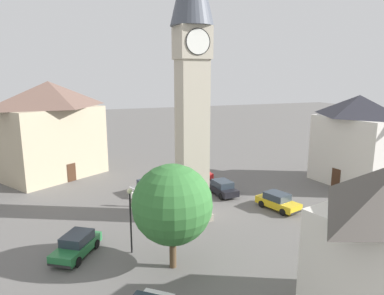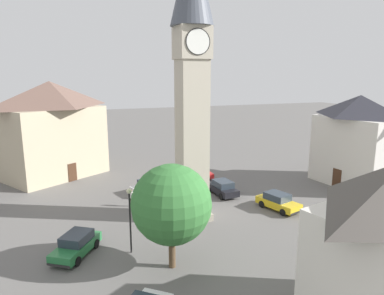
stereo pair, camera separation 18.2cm
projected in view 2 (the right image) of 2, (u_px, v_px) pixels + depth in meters
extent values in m
plane|color=#605E5B|center=(192.00, 217.00, 30.23)|extent=(200.00, 200.00, 0.00)
cube|color=#A59C89|center=(192.00, 214.00, 30.17)|extent=(2.84, 2.84, 0.60)
cube|color=#B7AD99|center=(192.00, 139.00, 28.80)|extent=(2.27, 2.27, 12.72)
cube|color=#B7AD99|center=(192.00, 43.00, 27.24)|extent=(2.54, 2.54, 2.50)
cylinder|color=white|center=(186.00, 44.00, 28.43)|extent=(1.91, 0.04, 1.91)
torus|color=black|center=(186.00, 44.00, 28.44)|extent=(1.97, 0.06, 1.97)
cube|color=black|center=(186.00, 42.00, 28.43)|extent=(0.05, 0.02, 0.53)
cube|color=black|center=(190.00, 44.00, 28.57)|extent=(0.72, 0.02, 0.04)
cylinder|color=white|center=(198.00, 42.00, 26.05)|extent=(1.91, 0.04, 1.91)
torus|color=black|center=(198.00, 42.00, 26.04)|extent=(1.97, 0.06, 1.97)
cube|color=gold|center=(278.00, 203.00, 31.87)|extent=(2.76, 4.41, 0.64)
cube|color=#28333D|center=(277.00, 197.00, 31.86)|extent=(2.07, 2.45, 0.64)
cylinder|color=black|center=(295.00, 208.00, 31.42)|extent=(0.39, 0.68, 0.64)
cylinder|color=black|center=(283.00, 212.00, 30.49)|extent=(0.39, 0.68, 0.64)
cylinder|color=black|center=(273.00, 201.00, 33.36)|extent=(0.39, 0.68, 0.64)
cylinder|color=black|center=(262.00, 204.00, 32.43)|extent=(0.39, 0.68, 0.64)
cube|color=black|center=(296.00, 213.00, 30.32)|extent=(1.64, 0.57, 0.16)
cube|color=#236B38|center=(76.00, 247.00, 23.78)|extent=(3.69, 4.35, 0.64)
cube|color=#28333D|center=(77.00, 238.00, 23.80)|extent=(2.47, 2.61, 0.64)
cylinder|color=black|center=(77.00, 261.00, 22.49)|extent=(0.54, 0.65, 0.64)
cylinder|color=black|center=(55.00, 258.00, 22.85)|extent=(0.54, 0.65, 0.64)
cylinder|color=black|center=(96.00, 244.00, 24.83)|extent=(0.54, 0.65, 0.64)
cylinder|color=black|center=(76.00, 241.00, 25.19)|extent=(0.54, 0.65, 0.64)
cube|color=black|center=(59.00, 266.00, 21.90)|extent=(1.45, 1.03, 0.16)
cube|color=white|center=(151.00, 188.00, 36.31)|extent=(4.43, 2.92, 0.64)
cube|color=#28333D|center=(150.00, 182.00, 36.09)|extent=(2.49, 2.15, 0.64)
cylinder|color=black|center=(157.00, 186.00, 37.73)|extent=(0.68, 0.41, 0.64)
cylinder|color=black|center=(165.00, 190.00, 36.52)|extent=(0.68, 0.41, 0.64)
cylinder|color=black|center=(137.00, 191.00, 36.21)|extent=(0.68, 0.41, 0.64)
cylinder|color=black|center=(145.00, 195.00, 35.00)|extent=(0.68, 0.41, 0.64)
cube|color=black|center=(167.00, 186.00, 37.61)|extent=(0.65, 1.62, 0.16)
cube|color=black|center=(222.00, 189.00, 35.83)|extent=(2.04, 4.23, 0.64)
cube|color=#28333D|center=(223.00, 184.00, 35.57)|extent=(1.73, 2.22, 0.64)
cylinder|color=black|center=(209.00, 189.00, 36.64)|extent=(0.27, 0.66, 0.64)
cylinder|color=black|center=(223.00, 187.00, 37.31)|extent=(0.27, 0.66, 0.64)
cylinder|color=black|center=(221.00, 196.00, 34.47)|extent=(0.27, 0.66, 0.64)
cylinder|color=black|center=(235.00, 194.00, 35.14)|extent=(0.27, 0.66, 0.64)
cube|color=black|center=(213.00, 186.00, 37.66)|extent=(1.67, 0.26, 0.16)
cube|color=red|center=(195.00, 177.00, 40.27)|extent=(4.13, 1.76, 0.64)
cube|color=#28333D|center=(196.00, 171.00, 40.19)|extent=(2.12, 1.59, 0.64)
cylinder|color=black|center=(188.00, 182.00, 39.15)|extent=(0.64, 0.23, 0.64)
cylinder|color=black|center=(183.00, 178.00, 40.61)|extent=(0.64, 0.23, 0.64)
cylinder|color=black|center=(208.00, 180.00, 40.04)|extent=(0.64, 0.23, 0.64)
cylinder|color=black|center=(202.00, 176.00, 41.49)|extent=(0.64, 0.23, 0.64)
cube|color=black|center=(179.00, 180.00, 39.59)|extent=(0.15, 1.67, 0.16)
cylinder|color=#706656|center=(131.00, 202.00, 32.72)|extent=(0.13, 0.13, 0.82)
cylinder|color=#706656|center=(132.00, 202.00, 32.64)|extent=(0.13, 0.13, 0.82)
cube|color=white|center=(131.00, 195.00, 32.53)|extent=(0.40, 0.42, 0.60)
cylinder|color=white|center=(129.00, 195.00, 32.65)|extent=(0.09, 0.09, 0.60)
cylinder|color=white|center=(133.00, 196.00, 32.44)|extent=(0.09, 0.09, 0.60)
sphere|color=#9E7051|center=(131.00, 190.00, 32.44)|extent=(0.22, 0.22, 0.22)
sphere|color=black|center=(131.00, 190.00, 32.43)|extent=(0.20, 0.20, 0.20)
cylinder|color=brown|center=(172.00, 249.00, 22.20)|extent=(0.44, 0.44, 2.50)
sphere|color=#337033|center=(171.00, 204.00, 21.58)|extent=(5.05, 5.05, 5.05)
cube|color=tan|center=(54.00, 142.00, 41.72)|extent=(12.76, 11.48, 8.37)
pyramid|color=brown|center=(50.00, 94.00, 40.55)|extent=(13.40, 12.05, 3.04)
cube|color=#422819|center=(72.00, 172.00, 40.35)|extent=(0.97, 0.65, 2.10)
cube|color=#422819|center=(340.00, 288.00, 18.43)|extent=(1.09, 0.32, 2.10)
cube|color=beige|center=(356.00, 151.00, 38.59)|extent=(6.22, 8.90, 7.61)
pyramid|color=#383842|center=(360.00, 106.00, 37.56)|extent=(6.53, 9.35, 2.38)
cube|color=#422819|center=(337.00, 178.00, 37.96)|extent=(0.21, 1.10, 2.10)
cylinder|color=black|center=(130.00, 223.00, 23.83)|extent=(0.12, 0.12, 4.31)
sphere|color=beige|center=(129.00, 191.00, 23.35)|extent=(0.36, 0.36, 0.36)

